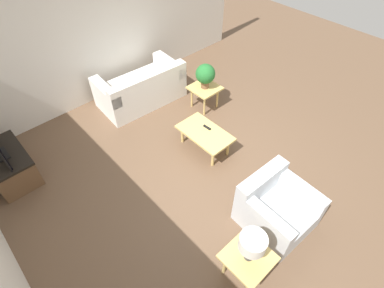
{
  "coord_description": "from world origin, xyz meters",
  "views": [
    {
      "loc": [
        -2.29,
        2.4,
        3.99
      ],
      "look_at": [
        0.17,
        0.13,
        0.55
      ],
      "focal_mm": 28.0,
      "sensor_mm": 36.0,
      "label": 1
    }
  ],
  "objects_px": {
    "side_table_plant": "(205,90)",
    "side_table_lamp": "(248,259)",
    "potted_plant": "(205,75)",
    "sofa": "(142,89)",
    "coffee_table": "(205,134)",
    "tv_stand_chest": "(9,165)",
    "table_lamp": "(252,244)",
    "armchair": "(275,208)"
  },
  "relations": [
    {
      "from": "side_table_plant",
      "to": "side_table_lamp",
      "type": "distance_m",
      "value": 3.49
    },
    {
      "from": "sofa",
      "to": "side_table_plant",
      "type": "distance_m",
      "value": 1.33
    },
    {
      "from": "side_table_lamp",
      "to": "table_lamp",
      "type": "xyz_separation_m",
      "value": [
        -0.0,
        0.0,
        0.4
      ]
    },
    {
      "from": "table_lamp",
      "to": "coffee_table",
      "type": "bearing_deg",
      "value": -31.47
    },
    {
      "from": "armchair",
      "to": "table_lamp",
      "type": "distance_m",
      "value": 1.06
    },
    {
      "from": "tv_stand_chest",
      "to": "table_lamp",
      "type": "xyz_separation_m",
      "value": [
        -3.65,
        -1.58,
        0.54
      ]
    },
    {
      "from": "armchair",
      "to": "side_table_lamp",
      "type": "bearing_deg",
      "value": -162.54
    },
    {
      "from": "tv_stand_chest",
      "to": "coffee_table",
      "type": "bearing_deg",
      "value": -121.15
    },
    {
      "from": "side_table_lamp",
      "to": "tv_stand_chest",
      "type": "xyz_separation_m",
      "value": [
        3.65,
        1.58,
        -0.14
      ]
    },
    {
      "from": "armchair",
      "to": "side_table_lamp",
      "type": "distance_m",
      "value": 0.94
    },
    {
      "from": "sofa",
      "to": "potted_plant",
      "type": "bearing_deg",
      "value": 132.47
    },
    {
      "from": "side_table_plant",
      "to": "armchair",
      "type": "bearing_deg",
      "value": 156.28
    },
    {
      "from": "tv_stand_chest",
      "to": "side_table_plant",
      "type": "bearing_deg",
      "value": -102.74
    },
    {
      "from": "sofa",
      "to": "side_table_plant",
      "type": "relative_size",
      "value": 3.23
    },
    {
      "from": "armchair",
      "to": "tv_stand_chest",
      "type": "distance_m",
      "value": 4.22
    },
    {
      "from": "tv_stand_chest",
      "to": "table_lamp",
      "type": "distance_m",
      "value": 4.02
    },
    {
      "from": "armchair",
      "to": "table_lamp",
      "type": "relative_size",
      "value": 2.09
    },
    {
      "from": "tv_stand_chest",
      "to": "armchair",
      "type": "bearing_deg",
      "value": -143.92
    },
    {
      "from": "sofa",
      "to": "table_lamp",
      "type": "height_order",
      "value": "table_lamp"
    },
    {
      "from": "potted_plant",
      "to": "table_lamp",
      "type": "height_order",
      "value": "potted_plant"
    },
    {
      "from": "coffee_table",
      "to": "tv_stand_chest",
      "type": "height_order",
      "value": "tv_stand_chest"
    },
    {
      "from": "armchair",
      "to": "tv_stand_chest",
      "type": "height_order",
      "value": "armchair"
    },
    {
      "from": "sofa",
      "to": "armchair",
      "type": "bearing_deg",
      "value": 88.55
    },
    {
      "from": "armchair",
      "to": "tv_stand_chest",
      "type": "bearing_deg",
      "value": 128.87
    },
    {
      "from": "side_table_lamp",
      "to": "side_table_plant",
      "type": "bearing_deg",
      "value": -35.83
    },
    {
      "from": "side_table_lamp",
      "to": "potted_plant",
      "type": "relative_size",
      "value": 1.1
    },
    {
      "from": "armchair",
      "to": "side_table_lamp",
      "type": "relative_size",
      "value": 1.73
    },
    {
      "from": "sofa",
      "to": "table_lamp",
      "type": "distance_m",
      "value": 4.07
    },
    {
      "from": "side_table_lamp",
      "to": "potted_plant",
      "type": "distance_m",
      "value": 3.51
    },
    {
      "from": "potted_plant",
      "to": "table_lamp",
      "type": "bearing_deg",
      "value": 144.17
    },
    {
      "from": "sofa",
      "to": "table_lamp",
      "type": "bearing_deg",
      "value": 75.96
    },
    {
      "from": "side_table_lamp",
      "to": "potted_plant",
      "type": "bearing_deg",
      "value": -35.83
    },
    {
      "from": "coffee_table",
      "to": "table_lamp",
      "type": "xyz_separation_m",
      "value": [
        -1.97,
        1.2,
        0.47
      ]
    },
    {
      "from": "armchair",
      "to": "coffee_table",
      "type": "distance_m",
      "value": 1.76
    },
    {
      "from": "sofa",
      "to": "coffee_table",
      "type": "distance_m",
      "value": 1.89
    },
    {
      "from": "coffee_table",
      "to": "side_table_plant",
      "type": "bearing_deg",
      "value": -44.18
    },
    {
      "from": "armchair",
      "to": "side_table_plant",
      "type": "height_order",
      "value": "armchair"
    },
    {
      "from": "potted_plant",
      "to": "coffee_table",
      "type": "bearing_deg",
      "value": 135.82
    },
    {
      "from": "sofa",
      "to": "coffee_table",
      "type": "height_order",
      "value": "sofa"
    },
    {
      "from": "armchair",
      "to": "coffee_table",
      "type": "bearing_deg",
      "value": 82.97
    },
    {
      "from": "sofa",
      "to": "coffee_table",
      "type": "bearing_deg",
      "value": 93.2
    },
    {
      "from": "tv_stand_chest",
      "to": "sofa",
      "type": "bearing_deg",
      "value": -85.76
    }
  ]
}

